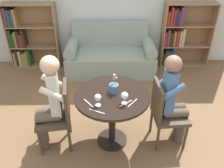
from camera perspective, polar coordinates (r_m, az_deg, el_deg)
name	(u,v)px	position (r m, az deg, el deg)	size (l,w,h in m)	color
ground_plane	(112,140)	(3.31, 0.01, -13.38)	(16.00, 16.00, 0.00)	brown
round_table	(112,105)	(2.91, 0.02, -5.16)	(0.91, 0.91, 0.76)	black
couch	(110,56)	(4.74, -0.38, 6.75)	(1.71, 0.80, 0.92)	gray
bookshelf_left	(27,38)	(5.13, -19.78, 10.45)	(0.98, 0.28, 1.28)	#93704C
bookshelf_right	(180,35)	(5.06, 15.98, 11.27)	(0.98, 0.28, 1.28)	#93704C
chair_left	(59,113)	(3.03, -12.72, -6.91)	(0.48, 0.48, 0.90)	#473828
chair_right	(165,111)	(3.06, 12.61, -6.44)	(0.45, 0.45, 0.90)	#473828
person_left	(49,102)	(2.91, -14.87, -4.12)	(0.45, 0.38, 1.28)	brown
person_right	(174,100)	(2.99, 14.61, -3.72)	(0.43, 0.36, 1.26)	brown
wine_glass_left	(98,98)	(2.59, -3.42, -3.29)	(0.08, 0.08, 0.15)	white
wine_glass_right	(125,96)	(2.62, 3.03, -2.86)	(0.09, 0.09, 0.15)	white
flower_vase	(114,87)	(2.83, 0.46, -0.78)	(0.12, 0.12, 0.23)	slate
knife_left_setting	(97,111)	(2.57, -3.65, -6.58)	(0.18, 0.09, 0.00)	silver
fork_left_setting	(126,103)	(2.68, 3.33, -4.64)	(0.16, 0.12, 0.00)	silver
knife_right_setting	(89,103)	(2.70, -5.67, -4.58)	(0.12, 0.16, 0.00)	silver
fork_right_setting	(133,103)	(2.70, 4.98, -4.51)	(0.13, 0.16, 0.00)	silver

